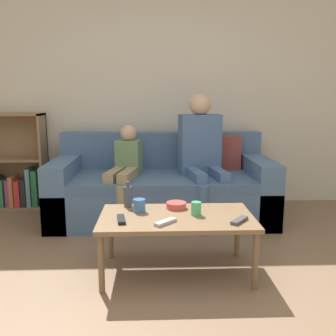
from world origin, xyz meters
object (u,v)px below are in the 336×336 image
Objects in this scene: person_child at (124,168)px; snack_bowl at (176,205)px; cup_near at (139,206)px; tv_remote_2 at (121,219)px; cup_far at (196,209)px; bottle at (128,196)px; person_adult at (202,148)px; tv_remote_0 at (239,220)px; bookshelf at (10,173)px; couch at (163,190)px; tv_remote_1 at (166,222)px; coffee_table at (176,221)px.

snack_bowl is (0.45, -0.92, -0.11)m from person_child.
tv_remote_2 is (-0.11, -0.20, -0.04)m from cup_near.
person_child is at bearing 117.92° from cup_far.
bottle is (-0.36, 0.05, 0.06)m from snack_bowl.
bottle reaches higher than snack_bowl.
cup_near is at bearing -127.58° from person_adult.
person_adult is at bearing 52.81° from tv_remote_2.
cup_far is (0.40, -0.09, 0.00)m from cup_near.
person_adult reaches higher than tv_remote_2.
tv_remote_0 is at bearing -30.39° from cup_far.
bookshelf reaches higher than cup_near.
couch is 1.42m from tv_remote_1.
couch reaches higher than tv_remote_2.
cup_far is 0.49× the size of bottle.
person_adult reaches higher than tv_remote_0.
cup_far reaches higher than cup_near.
bottle is at bearing 171.82° from snack_bowl.
tv_remote_0 is 0.48m from tv_remote_1.
cup_near is (0.18, -1.00, -0.08)m from person_child.
cup_near is 0.16m from bottle.
cup_near is 0.41m from cup_far.
tv_remote_1 is at bearing -104.86° from snack_bowl.
couch reaches higher than cup_near.
person_adult reaches higher than person_child.
person_adult is at bearing -13.82° from bookshelf.
person_adult is at bearing 117.82° from tv_remote_1.
couch is 23.27× the size of cup_near.
person_child is (-0.37, -0.15, 0.26)m from couch.
cup_far reaches higher than coffee_table.
bottle is (-0.48, 0.22, 0.03)m from cup_far.
person_child is at bearing 176.38° from person_adult.
tv_remote_2 is (-0.29, 0.06, 0.00)m from tv_remote_1.
bookshelf reaches higher than tv_remote_1.
person_adult is 13.31× the size of cup_far.
tv_remote_2 is at bearing -168.15° from cup_far.
bookshelf is 5.99× the size of tv_remote_2.
tv_remote_1 is at bearing -116.66° from coffee_table.
tv_remote_2 is 0.47m from snack_bowl.
couch reaches higher than tv_remote_0.
tv_remote_1 is (-0.48, -0.01, 0.00)m from tv_remote_0.
tv_remote_1 is at bearing -141.75° from cup_far.
person_adult is at bearing -11.79° from couch.
cup_near is (1.51, -1.58, 0.08)m from bookshelf.
couch is at bearing -14.27° from bookshelf.
cup_far is at bearing -52.62° from snack_bowl.
cup_far is (0.14, 0.01, 0.09)m from coffee_table.
cup_far is 0.28m from tv_remote_1.
coffee_table is at bearing -21.14° from cup_near.
bookshelf is 0.99× the size of coffee_table.
person_adult is at bearing 72.63° from snack_bowl.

